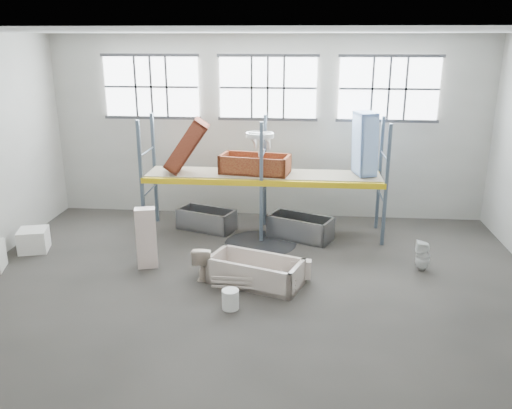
# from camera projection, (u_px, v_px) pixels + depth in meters

# --- Properties ---
(floor) EXTENTS (12.00, 10.00, 0.10)m
(floor) POSITION_uv_depth(u_px,v_px,m) (249.00, 296.00, 10.55)
(floor) COLOR #4C4741
(floor) RESTS_ON ground
(ceiling) EXTENTS (12.00, 10.00, 0.10)m
(ceiling) POSITION_uv_depth(u_px,v_px,m) (248.00, 28.00, 9.00)
(ceiling) COLOR silver
(ceiling) RESTS_ON ground
(wall_back) EXTENTS (12.00, 0.10, 5.00)m
(wall_back) POSITION_uv_depth(u_px,v_px,m) (268.00, 128.00, 14.56)
(wall_back) COLOR #A7A59C
(wall_back) RESTS_ON ground
(wall_front) EXTENTS (12.00, 0.10, 5.00)m
(wall_front) POSITION_uv_depth(u_px,v_px,m) (192.00, 304.00, 4.99)
(wall_front) COLOR #A6A499
(wall_front) RESTS_ON ground
(window_left) EXTENTS (2.60, 0.04, 1.60)m
(window_left) POSITION_uv_depth(u_px,v_px,m) (151.00, 87.00, 14.40)
(window_left) COLOR white
(window_left) RESTS_ON wall_back
(window_mid) EXTENTS (2.60, 0.04, 1.60)m
(window_mid) POSITION_uv_depth(u_px,v_px,m) (268.00, 88.00, 14.12)
(window_mid) COLOR white
(window_mid) RESTS_ON wall_back
(window_right) EXTENTS (2.60, 0.04, 1.60)m
(window_right) POSITION_uv_depth(u_px,v_px,m) (389.00, 89.00, 13.84)
(window_right) COLOR white
(window_right) RESTS_ON wall_back
(rack_upright_la) EXTENTS (0.08, 0.08, 3.00)m
(rack_upright_la) POSITION_uv_depth(u_px,v_px,m) (141.00, 180.00, 13.09)
(rack_upright_la) COLOR slate
(rack_upright_la) RESTS_ON floor
(rack_upright_lb) EXTENTS (0.08, 0.08, 3.00)m
(rack_upright_lb) POSITION_uv_depth(u_px,v_px,m) (155.00, 169.00, 14.23)
(rack_upright_lb) COLOR slate
(rack_upright_lb) RESTS_ON floor
(rack_upright_ma) EXTENTS (0.08, 0.08, 3.00)m
(rack_upright_ma) POSITION_uv_depth(u_px,v_px,m) (261.00, 183.00, 12.83)
(rack_upright_ma) COLOR slate
(rack_upright_ma) RESTS_ON floor
(rack_upright_mb) EXTENTS (0.08, 0.08, 3.00)m
(rack_upright_mb) POSITION_uv_depth(u_px,v_px,m) (265.00, 171.00, 13.97)
(rack_upright_mb) COLOR slate
(rack_upright_mb) RESTS_ON floor
(rack_upright_ra) EXTENTS (0.08, 0.08, 3.00)m
(rack_upright_ra) POSITION_uv_depth(u_px,v_px,m) (386.00, 186.00, 12.57)
(rack_upright_ra) COLOR slate
(rack_upright_ra) RESTS_ON floor
(rack_upright_rb) EXTENTS (0.08, 0.08, 3.00)m
(rack_upright_rb) POSITION_uv_depth(u_px,v_px,m) (380.00, 174.00, 13.70)
(rack_upright_rb) COLOR slate
(rack_upright_rb) RESTS_ON floor
(rack_beam_front) EXTENTS (6.00, 0.10, 0.14)m
(rack_beam_front) POSITION_uv_depth(u_px,v_px,m) (261.00, 183.00, 12.83)
(rack_beam_front) COLOR yellow
(rack_beam_front) RESTS_ON floor
(rack_beam_back) EXTENTS (6.00, 0.10, 0.14)m
(rack_beam_back) POSITION_uv_depth(u_px,v_px,m) (265.00, 171.00, 13.97)
(rack_beam_back) COLOR yellow
(rack_beam_back) RESTS_ON floor
(shelf_deck) EXTENTS (5.90, 1.10, 0.03)m
(shelf_deck) POSITION_uv_depth(u_px,v_px,m) (263.00, 174.00, 13.37)
(shelf_deck) COLOR gray
(shelf_deck) RESTS_ON floor
(wet_patch) EXTENTS (1.80, 1.80, 0.00)m
(wet_patch) POSITION_uv_depth(u_px,v_px,m) (260.00, 243.00, 13.10)
(wet_patch) COLOR black
(wet_patch) RESTS_ON floor
(bathtub_beige) EXTENTS (2.08, 1.46, 0.56)m
(bathtub_beige) POSITION_uv_depth(u_px,v_px,m) (256.00, 271.00, 10.90)
(bathtub_beige) COLOR beige
(bathtub_beige) RESTS_ON floor
(cistern_spare) EXTENTS (0.42, 0.22, 0.40)m
(cistern_spare) POSITION_uv_depth(u_px,v_px,m) (301.00, 269.00, 10.99)
(cistern_spare) COLOR beige
(cistern_spare) RESTS_ON bathtub_beige
(sink_in_tub) EXTENTS (0.57, 0.57, 0.16)m
(sink_in_tub) POSITION_uv_depth(u_px,v_px,m) (272.00, 275.00, 10.99)
(sink_in_tub) COLOR beige
(sink_in_tub) RESTS_ON bathtub_beige
(toilet_beige) EXTENTS (0.41, 0.71, 0.72)m
(toilet_beige) POSITION_uv_depth(u_px,v_px,m) (204.00, 261.00, 11.20)
(toilet_beige) COLOR beige
(toilet_beige) RESTS_ON floor
(cistern_tall) EXTENTS (0.50, 0.40, 1.37)m
(cistern_tall) POSITION_uv_depth(u_px,v_px,m) (146.00, 238.00, 11.58)
(cistern_tall) COLOR beige
(cistern_tall) RESTS_ON floor
(toilet_white) EXTENTS (0.33, 0.33, 0.68)m
(toilet_white) POSITION_uv_depth(u_px,v_px,m) (423.00, 256.00, 11.50)
(toilet_white) COLOR white
(toilet_white) RESTS_ON floor
(steel_tub_left) EXTENTS (1.64, 1.17, 0.55)m
(steel_tub_left) POSITION_uv_depth(u_px,v_px,m) (207.00, 219.00, 14.00)
(steel_tub_left) COLOR #ACAEB5
(steel_tub_left) RESTS_ON floor
(steel_tub_right) EXTENTS (1.75, 1.32, 0.58)m
(steel_tub_right) POSITION_uv_depth(u_px,v_px,m) (300.00, 227.00, 13.36)
(steel_tub_right) COLOR #9A9DA1
(steel_tub_right) RESTS_ON floor
(rust_tub_flat) EXTENTS (1.84, 1.09, 0.49)m
(rust_tub_flat) POSITION_uv_depth(u_px,v_px,m) (255.00, 164.00, 13.34)
(rust_tub_flat) COLOR brown
(rust_tub_flat) RESTS_ON shelf_deck
(rust_tub_tilted) EXTENTS (1.22, 0.78, 1.42)m
(rust_tub_tilted) POSITION_uv_depth(u_px,v_px,m) (187.00, 146.00, 13.22)
(rust_tub_tilted) COLOR brown
(rust_tub_tilted) RESTS_ON shelf_deck
(sink_on_shelf) EXTENTS (0.79, 0.67, 0.62)m
(sink_on_shelf) POSITION_uv_depth(u_px,v_px,m) (260.00, 156.00, 13.05)
(sink_on_shelf) COLOR silver
(sink_on_shelf) RESTS_ON rust_tub_flat
(blue_tub_upright) EXTENTS (0.64, 0.82, 1.56)m
(blue_tub_upright) POSITION_uv_depth(u_px,v_px,m) (365.00, 144.00, 12.98)
(blue_tub_upright) COLOR #9BC1FB
(blue_tub_upright) RESTS_ON shelf_deck
(bucket) EXTENTS (0.40, 0.40, 0.38)m
(bucket) POSITION_uv_depth(u_px,v_px,m) (230.00, 299.00, 9.91)
(bucket) COLOR white
(bucket) RESTS_ON floor
(carton_far) EXTENTS (0.79, 0.79, 0.54)m
(carton_far) POSITION_uv_depth(u_px,v_px,m) (34.00, 240.00, 12.58)
(carton_far) COLOR white
(carton_far) RESTS_ON floor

